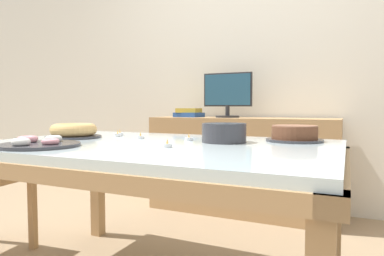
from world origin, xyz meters
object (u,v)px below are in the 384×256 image
Objects in this scene: pastry_platter at (38,144)px; tealight_centre at (118,135)px; tealight_near_front at (120,134)px; tealight_right_edge at (140,137)px; plate_stack at (224,133)px; tealight_left_edge at (189,139)px; tealight_near_cakes at (167,145)px; cake_golden_bundt at (74,131)px; book_stack at (189,113)px; cake_chocolate_round at (294,134)px; computer_monitor at (228,95)px.

pastry_platter is 0.55m from tealight_centre.
tealight_right_edge is at bearing -30.46° from tealight_near_front.
plate_stack is at bearing -10.19° from tealight_near_front.
tealight_near_cakes is (0.04, -0.30, 0.00)m from tealight_left_edge.
tealight_near_front is (0.12, 0.24, -0.03)m from cake_golden_bundt.
book_stack is 1.50m from cake_chocolate_round.
plate_stack is at bearing 8.20° from cake_golden_bundt.
tealight_left_edge is 1.00× the size of tealight_centre.
tealight_right_edge is (0.31, -1.26, -0.11)m from book_stack.
tealight_left_edge is 0.52m from tealight_near_front.
tealight_left_edge and tealight_right_edge have the same top height.
book_stack is 1.36m from cake_golden_bundt.
tealight_right_edge is at bearing -18.82° from tealight_centre.
tealight_near_front is at bearing 142.44° from tealight_near_cakes.
tealight_left_edge is at bearing -79.98° from computer_monitor.
computer_monitor reaches higher than tealight_right_edge.
computer_monitor is 1.24m from tealight_centre.
pastry_platter is 1.59× the size of plate_stack.
pastry_platter is 0.55m from tealight_near_cakes.
book_stack reaches higher than cake_golden_bundt.
cake_golden_bundt is at bearing -171.80° from plate_stack.
tealight_left_edge is at bearing 10.99° from cake_golden_bundt.
tealight_near_front is 1.00× the size of tealight_right_edge.
computer_monitor reaches higher than book_stack.
plate_stack is (0.65, 0.50, 0.03)m from pastry_platter.
computer_monitor is at bearing -0.22° from book_stack.
tealight_right_edge is at bearing -165.58° from cake_chocolate_round.
pastry_platter is (0.12, -1.74, -0.10)m from book_stack.
cake_golden_bundt reaches higher than tealight_left_edge.
tealight_near_front is at bearing -86.19° from book_stack.
computer_monitor reaches higher than tealight_centre.
plate_stack reaches higher than cake_chocolate_round.
tealight_near_front is (0.07, -1.12, -0.11)m from book_stack.
computer_monitor is 10.60× the size of tealight_centre.
cake_golden_bundt is 0.87× the size of pastry_platter.
cake_golden_bundt reaches higher than tealight_near_front.
computer_monitor is at bearing 73.09° from cake_golden_bundt.
cake_chocolate_round is 6.76× the size of tealight_right_edge.
cake_chocolate_round is 6.76× the size of tealight_centre.
cake_chocolate_round is 0.35m from plate_stack.
plate_stack is at bearing -4.75° from tealight_centre.
cake_chocolate_round is at bearing -44.91° from book_stack.
pastry_platter reaches higher than tealight_near_front.
plate_stack is 0.46m from tealight_right_edge.
cake_golden_bundt reaches higher than tealight_centre.
tealight_near_front is 0.27m from tealight_right_edge.
tealight_near_cakes is 1.00× the size of tealight_centre.
tealight_right_edge is 0.21m from tealight_centre.
pastry_platter is at bearing -86.17° from book_stack.
computer_monitor reaches higher than tealight_left_edge.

